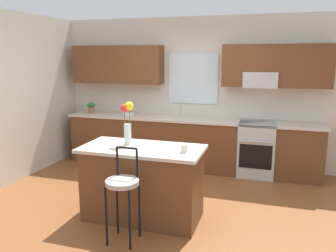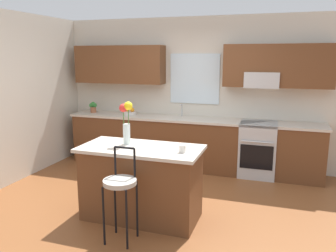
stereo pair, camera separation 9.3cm
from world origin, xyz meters
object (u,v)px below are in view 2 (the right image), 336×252
at_px(mug_ceramic, 182,149).
at_px(fruit_bowl_oranges, 130,112).
at_px(kitchen_island, 141,182).
at_px(oven_range, 258,149).
at_px(flower_vase, 126,120).
at_px(bar_stool_near, 120,186).
at_px(potted_plant_small, 93,107).

height_order(mug_ceramic, fruit_bowl_oranges, fruit_bowl_oranges).
distance_m(kitchen_island, fruit_bowl_oranges, 2.42).
bearing_deg(oven_range, flower_vase, -126.85).
xyz_separation_m(flower_vase, mug_ceramic, (0.77, -0.15, -0.27)).
height_order(oven_range, bar_stool_near, bar_stool_near).
height_order(flower_vase, fruit_bowl_oranges, flower_vase).
relative_size(fruit_bowl_oranges, potted_plant_small, 1.13).
xyz_separation_m(oven_range, bar_stool_near, (-1.27, -2.65, 0.18)).
height_order(bar_stool_near, potted_plant_small, potted_plant_small).
relative_size(oven_range, mug_ceramic, 10.22).
distance_m(bar_stool_near, flower_vase, 0.91).
xyz_separation_m(kitchen_island, mug_ceramic, (0.54, -0.07, 0.50)).
relative_size(kitchen_island, flower_vase, 2.76).
bearing_deg(fruit_bowl_oranges, mug_ceramic, -52.66).
xyz_separation_m(kitchen_island, potted_plant_small, (-1.89, 2.09, 0.57)).
height_order(oven_range, flower_vase, flower_vase).
distance_m(kitchen_island, bar_stool_near, 0.61).
height_order(oven_range, fruit_bowl_oranges, fruit_bowl_oranges).
distance_m(oven_range, fruit_bowl_oranges, 2.43).
distance_m(kitchen_island, mug_ceramic, 0.74).
bearing_deg(bar_stool_near, oven_range, 64.37).
height_order(kitchen_island, flower_vase, flower_vase).
bearing_deg(bar_stool_near, mug_ceramic, 43.23).
bearing_deg(bar_stool_near, potted_plant_small, 125.19).
xyz_separation_m(kitchen_island, bar_stool_near, (0.00, -0.58, 0.17)).
distance_m(kitchen_island, potted_plant_small, 2.88).
relative_size(bar_stool_near, mug_ceramic, 11.58).
relative_size(kitchen_island, potted_plant_small, 6.99).
bearing_deg(fruit_bowl_oranges, bar_stool_near, -67.56).
distance_m(oven_range, potted_plant_small, 3.21).
bearing_deg(potted_plant_small, mug_ceramic, -41.65).
bearing_deg(kitchen_island, potted_plant_small, 132.02).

